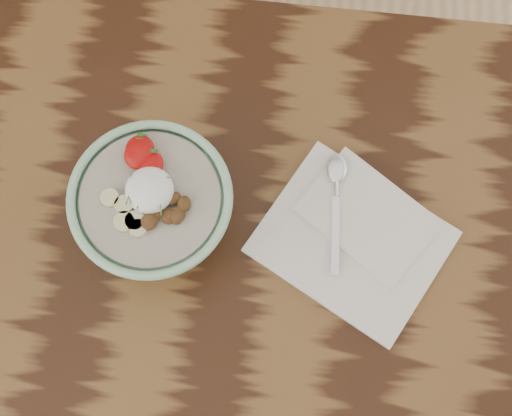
% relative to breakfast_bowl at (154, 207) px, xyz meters
% --- Properties ---
extents(table, '(1.60, 0.90, 0.75)m').
position_rel_breakfast_bowl_xyz_m(table, '(0.10, -0.08, -0.17)').
color(table, black).
rests_on(table, ground).
extents(breakfast_bowl, '(0.21, 0.21, 0.14)m').
position_rel_breakfast_bowl_xyz_m(breakfast_bowl, '(0.00, 0.00, 0.00)').
color(breakfast_bowl, '#90C29B').
rests_on(breakfast_bowl, table).
extents(napkin, '(0.31, 0.29, 0.01)m').
position_rel_breakfast_bowl_xyz_m(napkin, '(0.28, 0.01, -0.07)').
color(napkin, white).
rests_on(napkin, table).
extents(spoon, '(0.03, 0.18, 0.01)m').
position_rel_breakfast_bowl_xyz_m(spoon, '(0.24, 0.07, -0.05)').
color(spoon, silver).
rests_on(spoon, napkin).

